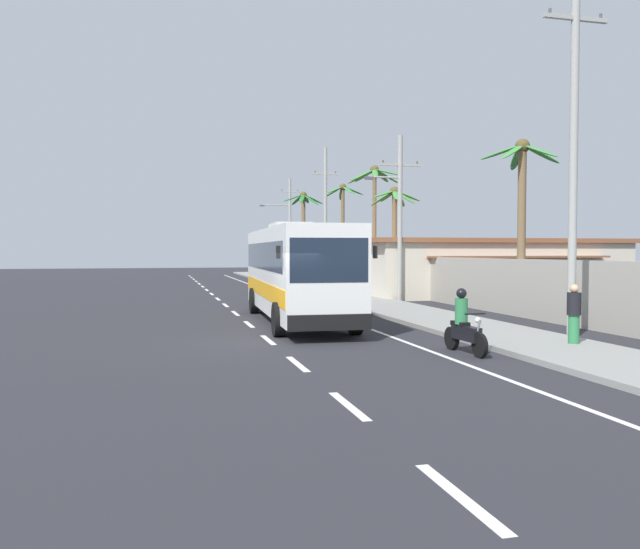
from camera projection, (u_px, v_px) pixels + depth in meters
The scene contains 20 objects.
ground_plane at pixel (269, 341), 18.27m from camera, with size 160.00×160.00×0.00m, color #28282D.
sidewalk_kerb at pixel (378, 305), 29.62m from camera, with size 3.20×90.00×0.14m, color gray.
lane_markings at pixel (266, 300), 33.10m from camera, with size 3.83×71.00×0.01m.
boundary_wall at pixel (420, 278), 34.38m from camera, with size 0.24×60.00×2.25m, color #9E998E.
coach_bus_foreground at pixel (296, 270), 23.16m from camera, with size 3.19×11.44×3.62m.
motorcycle_beside_bus at pixel (299, 288), 32.83m from camera, with size 0.56×1.96×1.56m.
motorcycle_trailing at pixel (464, 327), 16.02m from camera, with size 0.56×1.96×1.63m.
pedestrian_near_kerb at pixel (574, 313), 16.74m from camera, with size 0.36×0.36×1.55m.
pedestrian_midwalk at pixel (329, 278), 37.97m from camera, with size 0.36×0.36×1.61m.
pedestrian_far_walk at pixel (325, 276), 40.17m from camera, with size 0.36×0.36×1.63m.
utility_pole_nearest at pixel (574, 154), 18.39m from camera, with size 2.08×0.24×10.29m.
utility_pole_mid at pixel (399, 213), 32.03m from camera, with size 2.99×0.24×8.32m.
utility_pole_far at pixel (325, 215), 45.55m from camera, with size 1.87×0.24×9.88m.
utility_pole_distant at pixel (289, 225), 59.18m from camera, with size 3.73×0.24×9.22m.
palm_nearest at pixel (304, 219), 51.04m from camera, with size 3.50×3.34×7.28m.
palm_second at pixel (374, 195), 39.08m from camera, with size 3.48×3.54×7.77m.
palm_third at pixel (394, 215), 36.56m from camera, with size 3.08×3.06×6.23m.
palm_fourth at pixel (343, 214), 49.95m from camera, with size 3.38×3.29×7.80m.
palm_farthest at pixel (522, 197), 24.84m from camera, with size 3.00×2.97×6.90m.
roadside_building at pixel (482, 267), 37.67m from camera, with size 15.70×8.55×3.24m.
Camera 1 is at (-3.03, -17.99, 2.57)m, focal length 35.98 mm.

